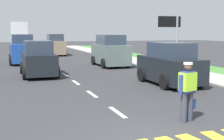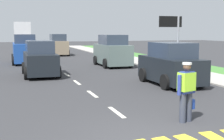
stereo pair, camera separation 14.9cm
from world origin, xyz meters
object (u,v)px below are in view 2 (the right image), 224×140
at_px(road_worker, 187,89).
at_px(lane_direction_sign, 173,34).
at_px(car_oncoming_lead, 40,60).
at_px(delivery_truck, 22,39).
at_px(car_parked_curbside, 171,65).
at_px(car_oncoming_second, 25,50).
at_px(car_parked_far, 112,52).
at_px(car_outgoing_far, 58,45).

relative_size(road_worker, lane_direction_sign, 0.52).
bearing_deg(lane_direction_sign, car_oncoming_lead, 138.12).
xyz_separation_m(delivery_truck, car_parked_curbside, (5.66, -25.77, -0.69)).
height_order(road_worker, lane_direction_sign, lane_direction_sign).
height_order(road_worker, car_oncoming_lead, car_oncoming_lead).
height_order(lane_direction_sign, delivery_truck, delivery_truck).
bearing_deg(car_parked_curbside, road_worker, -114.73).
bearing_deg(delivery_truck, car_oncoming_second, -91.68).
bearing_deg(lane_direction_sign, delivery_truck, 102.46).
bearing_deg(lane_direction_sign, car_parked_far, 91.47).
bearing_deg(car_oncoming_lead, lane_direction_sign, -41.88).
relative_size(lane_direction_sign, car_parked_curbside, 0.84).
distance_m(delivery_truck, car_parked_far, 18.29).
relative_size(lane_direction_sign, car_oncoming_second, 0.73).
height_order(delivery_truck, car_outgoing_far, delivery_truck).
relative_size(car_outgoing_far, car_parked_far, 0.98).
bearing_deg(car_oncoming_lead, car_oncoming_second, 93.65).
bearing_deg(car_oncoming_lead, car_outgoing_far, 77.72).
distance_m(lane_direction_sign, car_parked_far, 8.51).
xyz_separation_m(delivery_truck, car_oncoming_lead, (0.08, -20.79, -0.69)).
relative_size(car_oncoming_second, car_parked_far, 1.09).
xyz_separation_m(road_worker, lane_direction_sign, (2.64, 5.57, 1.48)).
height_order(lane_direction_sign, car_parked_far, lane_direction_sign).
xyz_separation_m(lane_direction_sign, delivery_truck, (-5.71, 25.84, -0.80)).
bearing_deg(car_parked_far, car_outgoing_far, 100.87).
height_order(car_parked_curbside, car_outgoing_far, car_outgoing_far).
relative_size(delivery_truck, car_outgoing_far, 1.17).
distance_m(car_oncoming_second, car_parked_far, 7.13).
height_order(road_worker, car_parked_far, car_parked_far).
distance_m(delivery_truck, car_outgoing_far, 6.87).
distance_m(car_oncoming_lead, car_outgoing_far, 15.14).
xyz_separation_m(road_worker, car_parked_far, (2.43, 13.97, 0.12)).
relative_size(delivery_truck, car_parked_far, 1.14).
bearing_deg(car_oncoming_second, delivery_truck, 88.32).
bearing_deg(car_parked_curbside, car_oncoming_second, 116.10).
relative_size(lane_direction_sign, car_parked_far, 0.79).
relative_size(car_parked_curbside, car_parked_far, 0.94).
bearing_deg(car_parked_curbside, delivery_truck, 102.39).
relative_size(delivery_truck, car_oncoming_second, 1.05).
bearing_deg(lane_direction_sign, car_parked_curbside, 123.55).
height_order(lane_direction_sign, car_parked_curbside, lane_direction_sign).
xyz_separation_m(delivery_truck, car_parked_far, (5.49, -17.44, -0.56)).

